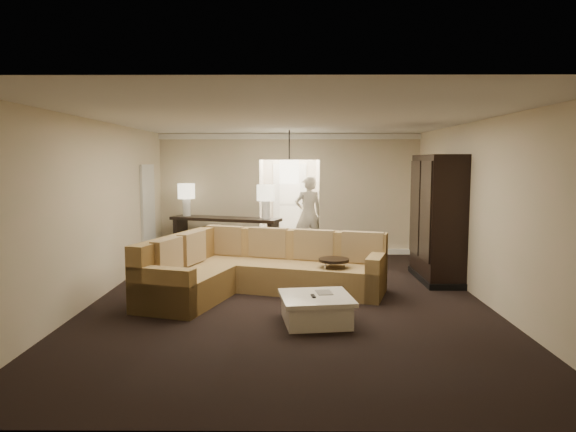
{
  "coord_description": "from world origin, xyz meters",
  "views": [
    {
      "loc": [
        0.05,
        -7.91,
        2.15
      ],
      "look_at": [
        -0.02,
        1.2,
        1.19
      ],
      "focal_mm": 32.0,
      "sensor_mm": 36.0,
      "label": 1
    }
  ],
  "objects_px": {
    "person": "(308,210)",
    "sectional_sofa": "(254,269)",
    "drink_table": "(334,269)",
    "coffee_table": "(316,309)",
    "console_table": "(225,235)",
    "armoire": "(437,221)"
  },
  "relations": [
    {
      "from": "armoire",
      "to": "console_table",
      "type": "bearing_deg",
      "value": 155.35
    },
    {
      "from": "coffee_table",
      "to": "person",
      "type": "height_order",
      "value": "person"
    },
    {
      "from": "coffee_table",
      "to": "armoire",
      "type": "height_order",
      "value": "armoire"
    },
    {
      "from": "sectional_sofa",
      "to": "armoire",
      "type": "relative_size",
      "value": 1.73
    },
    {
      "from": "console_table",
      "to": "sectional_sofa",
      "type": "bearing_deg",
      "value": -55.6
    },
    {
      "from": "console_table",
      "to": "armoire",
      "type": "bearing_deg",
      "value": -6.66
    },
    {
      "from": "coffee_table",
      "to": "person",
      "type": "distance_m",
      "value": 5.56
    },
    {
      "from": "armoire",
      "to": "person",
      "type": "xyz_separation_m",
      "value": [
        -2.24,
        2.98,
        -0.09
      ]
    },
    {
      "from": "console_table",
      "to": "drink_table",
      "type": "relative_size",
      "value": 4.08
    },
    {
      "from": "armoire",
      "to": "drink_table",
      "type": "distance_m",
      "value": 2.37
    },
    {
      "from": "sectional_sofa",
      "to": "armoire",
      "type": "bearing_deg",
      "value": 33.66
    },
    {
      "from": "console_table",
      "to": "armoire",
      "type": "relative_size",
      "value": 1.1
    },
    {
      "from": "sectional_sofa",
      "to": "armoire",
      "type": "height_order",
      "value": "armoire"
    },
    {
      "from": "sectional_sofa",
      "to": "drink_table",
      "type": "height_order",
      "value": "sectional_sofa"
    },
    {
      "from": "drink_table",
      "to": "person",
      "type": "bearing_deg",
      "value": 93.81
    },
    {
      "from": "person",
      "to": "sectional_sofa",
      "type": "bearing_deg",
      "value": 60.33
    },
    {
      "from": "console_table",
      "to": "armoire",
      "type": "height_order",
      "value": "armoire"
    },
    {
      "from": "sectional_sofa",
      "to": "person",
      "type": "relative_size",
      "value": 1.96
    },
    {
      "from": "console_table",
      "to": "drink_table",
      "type": "height_order",
      "value": "console_table"
    },
    {
      "from": "console_table",
      "to": "person",
      "type": "relative_size",
      "value": 1.24
    },
    {
      "from": "console_table",
      "to": "person",
      "type": "bearing_deg",
      "value": 48.73
    },
    {
      "from": "console_table",
      "to": "drink_table",
      "type": "bearing_deg",
      "value": -36.94
    }
  ]
}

